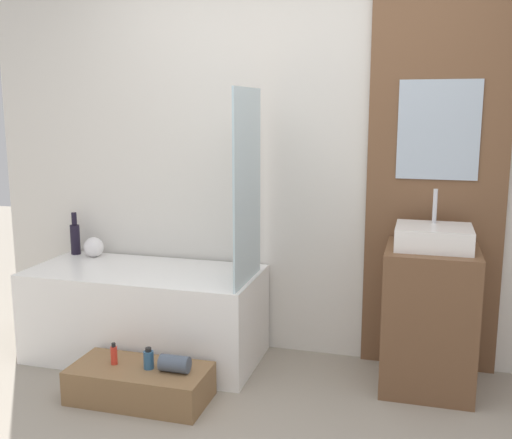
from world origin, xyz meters
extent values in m
cube|color=silver|center=(0.00, 1.58, 1.30)|extent=(4.20, 0.06, 2.60)
cube|color=brown|center=(0.84, 1.53, 1.30)|extent=(0.79, 0.03, 2.60)
cube|color=#ADBCCC|center=(0.84, 1.51, 1.44)|extent=(0.46, 0.01, 0.57)
cube|color=white|center=(-0.88, 1.20, 0.28)|extent=(1.44, 0.67, 0.57)
cube|color=silver|center=(-0.88, 1.20, 0.57)|extent=(1.12, 0.47, 0.01)
cube|color=silver|center=(-0.19, 1.14, 1.12)|extent=(0.01, 0.52, 1.11)
cube|color=olive|center=(-0.65, 0.65, 0.09)|extent=(0.75, 0.36, 0.19)
cube|color=brown|center=(0.84, 1.25, 0.40)|extent=(0.50, 0.52, 0.81)
cube|color=white|center=(0.84, 1.25, 0.87)|extent=(0.41, 0.35, 0.12)
cylinder|color=silver|center=(0.84, 1.35, 1.03)|extent=(0.02, 0.02, 0.19)
cylinder|color=black|center=(-1.52, 1.45, 0.67)|extent=(0.06, 0.06, 0.20)
cylinder|color=black|center=(-1.52, 1.45, 0.82)|extent=(0.04, 0.04, 0.09)
sphere|color=white|center=(-1.36, 1.41, 0.64)|extent=(0.13, 0.13, 0.13)
cylinder|color=red|center=(-0.80, 0.65, 0.24)|extent=(0.04, 0.04, 0.10)
cylinder|color=black|center=(-0.80, 0.65, 0.30)|extent=(0.02, 0.02, 0.02)
cylinder|color=#2D567A|center=(-0.60, 0.65, 0.24)|extent=(0.06, 0.06, 0.10)
cylinder|color=black|center=(-0.60, 0.65, 0.29)|extent=(0.03, 0.03, 0.02)
cylinder|color=#4C5666|center=(-0.45, 0.65, 0.23)|extent=(0.16, 0.09, 0.09)
camera|label=1|loc=(0.77, -2.09, 1.57)|focal=42.00mm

